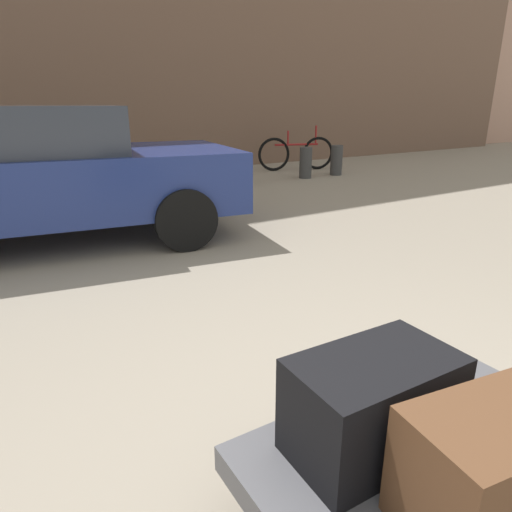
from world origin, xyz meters
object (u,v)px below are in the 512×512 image
duffel_bag_black_stacked_top (372,404)px  bollard_kerb_far (336,160)px  bollard_kerb_near (236,169)px  bicycle_leaning (296,153)px  parked_car (22,173)px  luggage_cart (441,472)px  duffel_bag_brown_front_left (509,463)px  bollard_kerb_mid (306,163)px

duffel_bag_black_stacked_top → bollard_kerb_far: duffel_bag_black_stacked_top is taller
duffel_bag_black_stacked_top → bollard_kerb_near: bearing=66.1°
bicycle_leaning → bollard_kerb_near: bicycle_leaning is taller
parked_car → luggage_cart: bearing=-80.1°
bollard_kerb_far → bicycle_leaning: bearing=105.8°
luggage_cart → parked_car: (-0.80, 4.54, 0.49)m
duffel_bag_brown_front_left → duffel_bag_black_stacked_top: bearing=117.0°
luggage_cart → bollard_kerb_mid: bearing=56.0°
duffel_bag_black_stacked_top → parked_car: 4.43m
luggage_cart → duffel_bag_brown_front_left: size_ratio=2.07×
duffel_bag_black_stacked_top → bicycle_leaning: 9.01m
luggage_cart → bicycle_leaning: bicycle_leaning is taller
bicycle_leaning → duffel_bag_brown_front_left: bearing=-122.6°
bollard_kerb_near → bollard_kerb_mid: 1.60m
luggage_cart → duffel_bag_brown_front_left: (-0.05, -0.22, 0.25)m
bollard_kerb_mid → bollard_kerb_far: 0.80m
parked_car → bollard_kerb_far: parked_car is taller
duffel_bag_black_stacked_top → bollard_kerb_mid: bearing=55.5°
bicycle_leaning → duffel_bag_black_stacked_top: bearing=-124.7°
luggage_cart → bicycle_leaning: (4.94, 7.57, 0.10)m
luggage_cart → bollard_kerb_far: size_ratio=2.09×
bollard_kerb_near → bollard_kerb_mid: bearing=0.0°
bollard_kerb_near → bollard_kerb_mid: same height
duffel_bag_brown_front_left → bicycle_leaning: size_ratio=0.36×
luggage_cart → bollard_kerb_near: 7.13m
duffel_bag_brown_front_left → bollard_kerb_far: size_ratio=1.01×
luggage_cart → parked_car: size_ratio=0.28×
duffel_bag_black_stacked_top → parked_car: size_ratio=0.12×
parked_car → bollard_kerb_near: 4.16m
parked_car → bicycle_leaning: size_ratio=2.65×
bollard_kerb_mid → bollard_kerb_far: size_ratio=1.00×
luggage_cart → parked_car: parked_car is taller
parked_car → bollard_kerb_near: parked_car is taller
bollard_kerb_mid → bollard_kerb_near: bearing=180.0°
bollard_kerb_far → bollard_kerb_mid: bearing=180.0°
duffel_bag_black_stacked_top → duffel_bag_brown_front_left: duffel_bag_brown_front_left is taller
duffel_bag_brown_front_left → bollard_kerb_near: 7.36m
bollard_kerb_mid → bollard_kerb_far: same height
bicycle_leaning → bollard_kerb_mid: (-0.51, -1.02, -0.07)m
duffel_bag_brown_front_left → luggage_cart: bearing=84.6°
luggage_cart → bollard_kerb_near: bearing=66.7°
luggage_cart → duffel_bag_brown_front_left: duffel_bag_brown_front_left is taller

